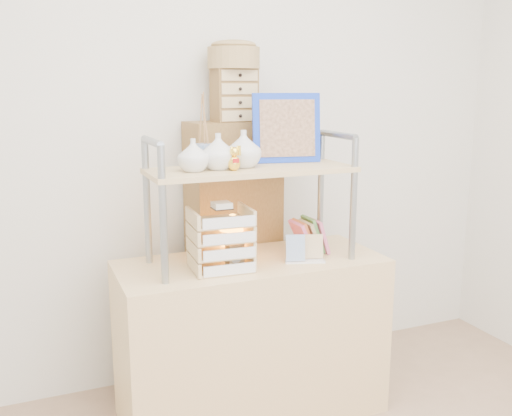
{
  "coord_description": "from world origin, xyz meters",
  "views": [
    {
      "loc": [
        -0.92,
        -1.08,
        1.52
      ],
      "look_at": [
        0.02,
        1.2,
        0.99
      ],
      "focal_mm": 40.0,
      "sensor_mm": 36.0,
      "label": 1
    }
  ],
  "objects_px": {
    "desk": "(252,338)",
    "cabinet": "(234,254)",
    "letter_tray": "(222,243)",
    "salt_lamp": "(233,237)"
  },
  "relations": [
    {
      "from": "cabinet",
      "to": "salt_lamp",
      "type": "bearing_deg",
      "value": -114.51
    },
    {
      "from": "desk",
      "to": "cabinet",
      "type": "bearing_deg",
      "value": 81.94
    },
    {
      "from": "desk",
      "to": "letter_tray",
      "type": "bearing_deg",
      "value": -156.98
    },
    {
      "from": "desk",
      "to": "cabinet",
      "type": "xyz_separation_m",
      "value": [
        0.05,
        0.37,
        0.3
      ]
    },
    {
      "from": "desk",
      "to": "cabinet",
      "type": "distance_m",
      "value": 0.48
    },
    {
      "from": "salt_lamp",
      "to": "letter_tray",
      "type": "bearing_deg",
      "value": -130.35
    },
    {
      "from": "cabinet",
      "to": "letter_tray",
      "type": "relative_size",
      "value": 4.58
    },
    {
      "from": "cabinet",
      "to": "letter_tray",
      "type": "bearing_deg",
      "value": -119.69
    },
    {
      "from": "cabinet",
      "to": "letter_tray",
      "type": "xyz_separation_m",
      "value": [
        -0.22,
        -0.44,
        0.19
      ]
    },
    {
      "from": "desk",
      "to": "cabinet",
      "type": "relative_size",
      "value": 0.89
    }
  ]
}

